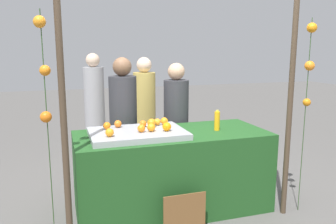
{
  "coord_description": "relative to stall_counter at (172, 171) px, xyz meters",
  "views": [
    {
      "loc": [
        -1.13,
        -3.37,
        1.75
      ],
      "look_at": [
        0.0,
        0.15,
        1.06
      ],
      "focal_mm": 36.42,
      "sensor_mm": 36.0,
      "label": 1
    }
  ],
  "objects": [
    {
      "name": "stall_counter",
      "position": [
        0.0,
        0.0,
        0.0
      ],
      "size": [
        2.06,
        0.88,
        0.86
      ],
      "primitive_type": "cube",
      "color": "#1E4C1E",
      "rests_on": "ground_plane"
    },
    {
      "name": "orange_0",
      "position": [
        -0.55,
        0.17,
        0.53
      ],
      "size": [
        0.08,
        0.08,
        0.08
      ],
      "primitive_type": "sphere",
      "color": "orange",
      "rests_on": "orange_tray"
    },
    {
      "name": "orange_3",
      "position": [
        -0.7,
        -0.19,
        0.53
      ],
      "size": [
        0.08,
        0.08,
        0.08
      ],
      "primitive_type": "sphere",
      "color": "orange",
      "rests_on": "orange_tray"
    },
    {
      "name": "orange_5",
      "position": [
        -0.3,
        0.11,
        0.53
      ],
      "size": [
        0.07,
        0.07,
        0.07
      ],
      "primitive_type": "sphere",
      "color": "orange",
      "rests_on": "orange_tray"
    },
    {
      "name": "crowd_person_0",
      "position": [
        -0.58,
        2.38,
        0.35
      ],
      "size": [
        0.34,
        0.34,
        1.68
      ],
      "color": "#99999E",
      "rests_on": "ground_plane"
    },
    {
      "name": "canopy_post_right",
      "position": [
        1.11,
        -0.48,
        0.73
      ],
      "size": [
        0.06,
        0.06,
        2.33
      ],
      "primitive_type": "cylinder",
      "color": "#473828",
      "rests_on": "ground_plane"
    },
    {
      "name": "canopy_post_left",
      "position": [
        -1.11,
        -0.48,
        0.73
      ],
      "size": [
        0.06,
        0.06,
        2.33
      ],
      "primitive_type": "cylinder",
      "color": "#473828",
      "rests_on": "ground_plane"
    },
    {
      "name": "vendor_right",
      "position": [
        0.27,
        0.66,
        0.3
      ],
      "size": [
        0.32,
        0.32,
        1.58
      ],
      "color": "#333338",
      "rests_on": "ground_plane"
    },
    {
      "name": "orange_6",
      "position": [
        -0.13,
        0.14,
        0.53
      ],
      "size": [
        0.08,
        0.08,
        0.08
      ],
      "primitive_type": "sphere",
      "color": "orange",
      "rests_on": "orange_tray"
    },
    {
      "name": "orange_2",
      "position": [
        -0.26,
        -0.11,
        0.53
      ],
      "size": [
        0.08,
        0.08,
        0.08
      ],
      "primitive_type": "sphere",
      "color": "orange",
      "rests_on": "orange_tray"
    },
    {
      "name": "orange_1",
      "position": [
        -0.04,
        0.15,
        0.53
      ],
      "size": [
        0.08,
        0.08,
        0.08
      ],
      "primitive_type": "sphere",
      "color": "orange",
      "rests_on": "orange_tray"
    },
    {
      "name": "chalkboard_sign",
      "position": [
        -0.07,
        -0.57,
        -0.23
      ],
      "size": [
        0.42,
        0.03,
        0.43
      ],
      "color": "brown",
      "rests_on": "ground_plane"
    },
    {
      "name": "garland_strand_left",
      "position": [
        -1.24,
        -0.46,
        1.13
      ],
      "size": [
        0.11,
        0.1,
        2.06
      ],
      "color": "#2D4C23",
      "rests_on": "ground_plane"
    },
    {
      "name": "ground_plane",
      "position": [
        0.0,
        0.0,
        -0.43
      ],
      "size": [
        24.0,
        24.0,
        0.0
      ],
      "primitive_type": "plane",
      "color": "#565451"
    },
    {
      "name": "crowd_person_1",
      "position": [
        0.07,
        1.5,
        0.33
      ],
      "size": [
        0.33,
        0.33,
        1.63
      ],
      "color": "tan",
      "rests_on": "ground_plane"
    },
    {
      "name": "garland_strand_right",
      "position": [
        1.31,
        -0.48,
        1.19
      ],
      "size": [
        0.1,
        0.1,
        2.06
      ],
      "color": "#2D4C23",
      "rests_on": "ground_plane"
    },
    {
      "name": "vendor_left",
      "position": [
        -0.41,
        0.64,
        0.34
      ],
      "size": [
        0.33,
        0.33,
        1.66
      ],
      "color": "#333338",
      "rests_on": "ground_plane"
    },
    {
      "name": "orange_tray",
      "position": [
        -0.39,
        -0.03,
        0.46
      ],
      "size": [
        0.97,
        0.65,
        0.06
      ],
      "primitive_type": "cube",
      "color": "#9EA0A5",
      "rests_on": "stall_counter"
    },
    {
      "name": "juice_bottle",
      "position": [
        0.51,
        -0.04,
        0.54
      ],
      "size": [
        0.06,
        0.06,
        0.23
      ],
      "color": "#F4A917",
      "rests_on": "stall_counter"
    },
    {
      "name": "orange_9",
      "position": [
        -0.37,
        -0.11,
        0.53
      ],
      "size": [
        0.08,
        0.08,
        0.08
      ],
      "primitive_type": "sphere",
      "color": "orange",
      "rests_on": "orange_tray"
    },
    {
      "name": "orange_7",
      "position": [
        -0.68,
        0.12,
        0.53
      ],
      "size": [
        0.08,
        0.08,
        0.08
      ],
      "primitive_type": "sphere",
      "color": "orange",
      "rests_on": "orange_tray"
    },
    {
      "name": "orange_4",
      "position": [
        -0.21,
        0.08,
        0.54
      ],
      "size": [
        0.09,
        0.09,
        0.09
      ],
      "primitive_type": "sphere",
      "color": "orange",
      "rests_on": "orange_tray"
    },
    {
      "name": "orange_8",
      "position": [
        -0.11,
        -0.14,
        0.54
      ],
      "size": [
        0.09,
        0.09,
        0.09
      ],
      "primitive_type": "sphere",
      "color": "orange",
      "rests_on": "orange_tray"
    }
  ]
}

